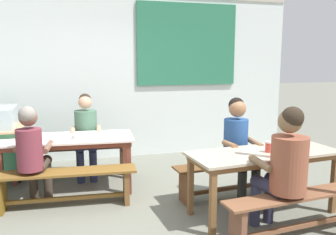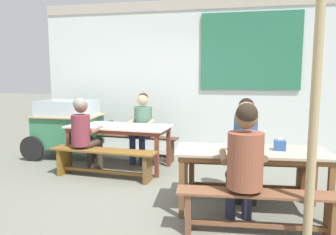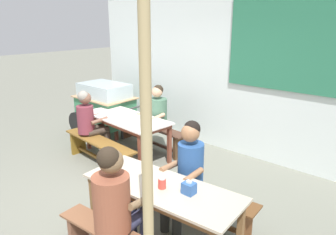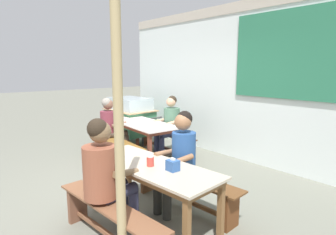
% 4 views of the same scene
% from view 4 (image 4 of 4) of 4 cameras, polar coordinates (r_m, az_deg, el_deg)
% --- Properties ---
extents(ground_plane, '(40.00, 40.00, 0.00)m').
position_cam_4_polar(ground_plane, '(4.61, -8.15, -13.42)').
color(ground_plane, slate).
extents(backdrop_wall, '(6.29, 0.23, 3.06)m').
position_cam_4_polar(backdrop_wall, '(5.92, 12.84, 7.60)').
color(backdrop_wall, silver).
rests_on(backdrop_wall, ground_plane).
extents(dining_table_far, '(1.77, 0.88, 0.73)m').
position_cam_4_polar(dining_table_far, '(5.74, -5.16, -1.72)').
color(dining_table_far, silver).
rests_on(dining_table_far, ground_plane).
extents(dining_table_near, '(1.77, 0.80, 0.73)m').
position_cam_4_polar(dining_table_near, '(3.31, -3.43, -10.64)').
color(dining_table_near, '#BCAE96').
rests_on(dining_table_near, ground_plane).
extents(bench_far_back, '(1.76, 0.40, 0.45)m').
position_cam_4_polar(bench_far_back, '(6.13, -0.46, -4.48)').
color(bench_far_back, '#4C3024').
rests_on(bench_far_back, ground_plane).
extents(bench_far_front, '(1.70, 0.44, 0.45)m').
position_cam_4_polar(bench_far_front, '(5.56, -10.23, -5.99)').
color(bench_far_front, brown).
rests_on(bench_far_front, ground_plane).
extents(bench_near_back, '(1.69, 0.44, 0.45)m').
position_cam_4_polar(bench_near_back, '(3.82, 3.28, -13.60)').
color(bench_near_back, brown).
rests_on(bench_near_back, ground_plane).
extents(bench_near_front, '(1.62, 0.40, 0.45)m').
position_cam_4_polar(bench_near_front, '(3.14, -11.69, -19.28)').
color(bench_near_front, brown).
rests_on(bench_near_front, ground_plane).
extents(food_cart, '(1.54, 0.88, 1.10)m').
position_cam_4_polar(food_cart, '(7.02, -7.69, 0.19)').
color(food_cart, '#3A8056').
rests_on(food_cart, ground_plane).
extents(person_left_back_turned, '(0.45, 0.56, 1.24)m').
position_cam_4_polar(person_left_back_turned, '(5.83, -11.22, -1.29)').
color(person_left_back_turned, '#42352B').
rests_on(person_left_back_turned, ground_plane).
extents(person_center_facing, '(0.46, 0.55, 1.26)m').
position_cam_4_polar(person_center_facing, '(5.83, 0.28, -0.99)').
color(person_center_facing, navy).
rests_on(person_center_facing, ground_plane).
extents(person_right_near_table, '(0.42, 0.57, 1.29)m').
position_cam_4_polar(person_right_near_table, '(3.63, 2.32, -7.50)').
color(person_right_near_table, '#272825').
rests_on(person_right_near_table, ground_plane).
extents(person_near_front, '(0.49, 0.60, 1.32)m').
position_cam_4_polar(person_near_front, '(3.09, -12.48, -10.38)').
color(person_near_front, '#2F304C').
rests_on(person_near_front, ground_plane).
extents(tissue_box, '(0.12, 0.11, 0.14)m').
position_cam_4_polar(tissue_box, '(3.07, 0.97, -9.54)').
color(tissue_box, '#2F599D').
rests_on(tissue_box, dining_table_near).
extents(condiment_jar, '(0.08, 0.08, 0.12)m').
position_cam_4_polar(condiment_jar, '(3.22, -3.57, -8.67)').
color(condiment_jar, '#D54237').
rests_on(condiment_jar, dining_table_near).
extents(soup_bowl, '(0.14, 0.14, 0.05)m').
position_cam_4_polar(soup_bowl, '(5.56, -5.40, -1.08)').
color(soup_bowl, silver).
rests_on(soup_bowl, dining_table_far).
extents(wooden_support_post, '(0.08, 0.08, 2.56)m').
position_cam_4_polar(wooden_support_post, '(2.37, -9.80, -3.38)').
color(wooden_support_post, tan).
rests_on(wooden_support_post, ground_plane).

